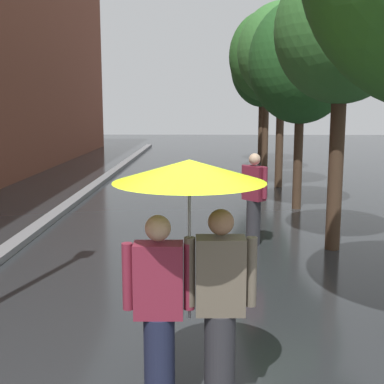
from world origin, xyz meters
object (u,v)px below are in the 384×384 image
(street_tree_1, at_px, (342,32))
(street_tree_2, at_px, (301,62))
(street_tree_3, at_px, (282,52))
(pedestrian_walking_midground, at_px, (254,196))
(street_tree_4, at_px, (267,57))
(street_tree_5, at_px, (263,67))
(couple_under_umbrella, at_px, (190,241))

(street_tree_1, relative_size, street_tree_2, 1.00)
(street_tree_3, bearing_deg, street_tree_2, -90.35)
(street_tree_3, height_order, pedestrian_walking_midground, street_tree_3)
(street_tree_1, xyz_separation_m, street_tree_4, (-0.03, 10.41, 0.52))
(street_tree_1, xyz_separation_m, street_tree_5, (0.20, 13.89, 0.38))
(street_tree_5, relative_size, pedestrian_walking_midground, 3.49)
(street_tree_2, relative_size, street_tree_3, 0.90)
(street_tree_2, relative_size, couple_under_umbrella, 2.35)
(street_tree_2, distance_m, couple_under_umbrella, 9.10)
(street_tree_4, xyz_separation_m, pedestrian_walking_midground, (-1.34, -10.12, -3.36))
(street_tree_2, bearing_deg, street_tree_1, -89.82)
(street_tree_4, bearing_deg, street_tree_2, -89.80)
(street_tree_1, xyz_separation_m, street_tree_2, (-0.01, 3.60, -0.21))
(street_tree_4, bearing_deg, street_tree_3, -89.27)
(street_tree_1, height_order, street_tree_4, street_tree_4)
(street_tree_1, height_order, street_tree_2, same)
(street_tree_4, height_order, street_tree_5, street_tree_4)
(street_tree_1, height_order, street_tree_3, street_tree_3)
(street_tree_1, bearing_deg, street_tree_4, 90.19)
(street_tree_2, height_order, street_tree_5, street_tree_5)
(street_tree_3, bearing_deg, pedestrian_walking_midground, -101.69)
(street_tree_2, relative_size, street_tree_4, 0.85)
(couple_under_umbrella, bearing_deg, street_tree_5, 82.15)
(street_tree_1, distance_m, street_tree_3, 6.97)
(street_tree_2, bearing_deg, pedestrian_walking_midground, -112.32)
(street_tree_3, bearing_deg, couple_under_umbrella, -101.41)
(street_tree_1, distance_m, street_tree_2, 3.61)
(street_tree_3, relative_size, street_tree_5, 0.95)
(street_tree_2, distance_m, pedestrian_walking_midground, 4.44)
(street_tree_1, xyz_separation_m, couple_under_umbrella, (-2.39, -4.93, -2.27))
(street_tree_1, bearing_deg, street_tree_2, 90.18)
(pedestrian_walking_midground, bearing_deg, street_tree_5, 83.39)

